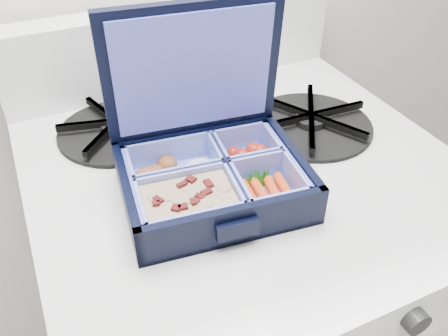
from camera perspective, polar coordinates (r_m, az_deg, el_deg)
name	(u,v)px	position (r m, az deg, el deg)	size (l,w,h in m)	color
stove	(235,335)	(1.01, 1.39, -19.40)	(0.59, 0.59, 0.89)	white
bento_box	(213,181)	(0.60, -1.31, -1.57)	(0.23, 0.18, 0.05)	black
burner_grate	(311,119)	(0.76, 10.37, 5.80)	(0.20, 0.20, 0.03)	black
burner_grate_rear	(117,127)	(0.75, -12.72, 4.84)	(0.18, 0.18, 0.02)	black
fork	(220,131)	(0.74, -0.52, 4.50)	(0.03, 0.20, 0.01)	silver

